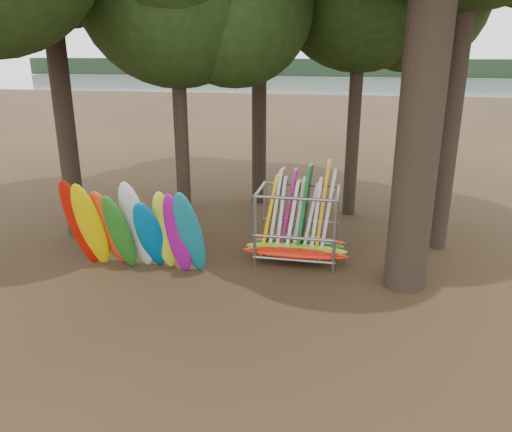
# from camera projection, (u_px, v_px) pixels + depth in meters

# --- Properties ---
(ground) EXTENTS (120.00, 120.00, 0.00)m
(ground) POSITION_uv_depth(u_px,v_px,m) (221.00, 283.00, 13.10)
(ground) COLOR #47331E
(ground) RESTS_ON ground
(lake) EXTENTS (160.00, 160.00, 0.00)m
(lake) POSITION_uv_depth(u_px,v_px,m) (335.00, 95.00, 68.91)
(lake) COLOR gray
(lake) RESTS_ON ground
(far_shore) EXTENTS (160.00, 4.00, 4.00)m
(far_shore) POSITION_uv_depth(u_px,v_px,m) (346.00, 68.00, 114.79)
(far_shore) COLOR black
(far_shore) RESTS_ON ground
(kayak_row) EXTENTS (3.94, 1.75, 2.81)m
(kayak_row) POSITION_uv_depth(u_px,v_px,m) (132.00, 230.00, 13.28)
(kayak_row) COLOR #B50F05
(kayak_row) RESTS_ON ground
(storage_rack) EXTENTS (2.97, 1.57, 2.92)m
(storage_rack) POSITION_uv_depth(u_px,v_px,m) (298.00, 227.00, 14.25)
(storage_rack) COLOR gray
(storage_rack) RESTS_ON ground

